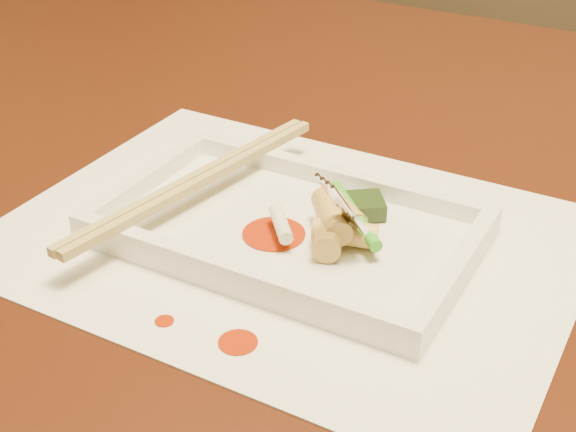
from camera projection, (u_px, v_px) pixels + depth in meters
The scene contains 20 objects.
table at pixel (320, 258), 0.73m from camera, with size 1.40×0.90×0.75m.
placemat at pixel (288, 238), 0.57m from camera, with size 0.40×0.30×0.00m, color white.
sauce_splatter_a at pixel (238, 342), 0.47m from camera, with size 0.02×0.02×0.00m, color #A12404.
sauce_splatter_b at pixel (164, 321), 0.49m from camera, with size 0.01×0.01×0.00m, color #A12404.
plate_base at pixel (288, 233), 0.57m from camera, with size 0.26×0.16×0.01m, color white.
plate_rim_far at pixel (334, 176), 0.62m from camera, with size 0.26×0.01×0.01m, color white.
plate_rim_near at pixel (232, 273), 0.51m from camera, with size 0.26×0.01×0.01m, color white.
plate_rim_left at pixel (147, 179), 0.62m from camera, with size 0.01×0.14×0.01m, color white.
plate_rim_right at pixel (457, 269), 0.51m from camera, with size 0.01×0.14×0.01m, color white.
veg_piece at pixel (357, 206), 0.58m from camera, with size 0.04×0.03×0.01m, color black.
scallion_white at pixel (281, 223), 0.55m from camera, with size 0.01×0.01×0.04m, color #EAEACC.
scallion_green at pixel (354, 214), 0.56m from camera, with size 0.01×0.01×0.09m, color #2B9C19.
chopstick_a at pixel (191, 179), 0.59m from camera, with size 0.01×0.25×0.01m, color tan.
chopstick_b at pixel (200, 182), 0.59m from camera, with size 0.01×0.25×0.01m, color tan.
fork at pixel (397, 146), 0.51m from camera, with size 0.09×0.10×0.14m, color silver, non-canonical shape.
sauce_blob_0 at pixel (274, 234), 0.56m from camera, with size 0.04×0.04×0.00m, color #A12404.
rice_cake_0 at pixel (329, 234), 0.54m from camera, with size 0.02×0.02×0.04m, color tan.
rice_cake_1 at pixel (345, 233), 0.54m from camera, with size 0.02×0.02×0.04m, color tan.
rice_cake_2 at pixel (331, 216), 0.55m from camera, with size 0.02×0.02×0.05m, color tan.
rice_cake_3 at pixel (342, 211), 0.57m from camera, with size 0.02×0.02×0.04m, color tan.
Camera 1 is at (0.27, -0.54, 1.06)m, focal length 50.00 mm.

